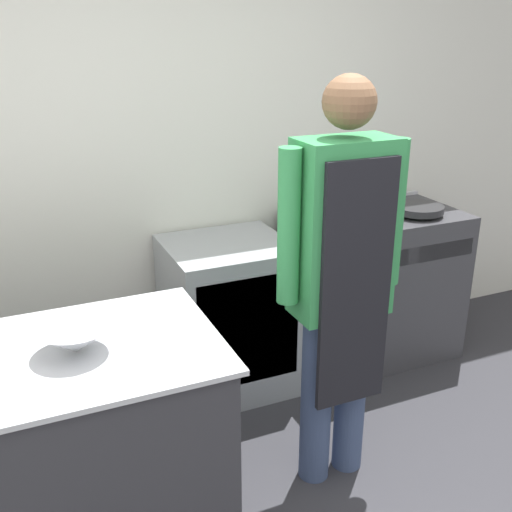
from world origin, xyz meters
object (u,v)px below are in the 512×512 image
object	(u,v)px
stock_pot	(336,189)
saute_pan	(418,208)
person_cook	(341,270)
stove	(372,285)
fridge_unit	(229,316)
mixing_bowl	(75,339)

from	to	relation	value
stock_pot	saute_pan	size ratio (longest dim) A/B	0.88
person_cook	saute_pan	world-z (taller)	person_cook
stove	fridge_unit	xyz separation A→B (m)	(-0.95, 0.02, -0.03)
stove	mixing_bowl	xyz separation A→B (m)	(-1.88, -0.89, 0.48)
person_cook	saute_pan	xyz separation A→B (m)	(1.00, 0.77, -0.05)
stock_pot	person_cook	bearing A→B (deg)	-119.64
fridge_unit	stock_pot	xyz separation A→B (m)	(0.72, 0.08, 0.65)
fridge_unit	stock_pot	distance (m)	0.98
person_cook	stove	bearing A→B (deg)	47.89
person_cook	stock_pot	bearing A→B (deg)	60.36
stove	stock_pot	distance (m)	0.67
stove	person_cook	bearing A→B (deg)	-132.11
fridge_unit	person_cook	bearing A→B (deg)	-79.70
stove	mixing_bowl	distance (m)	2.13
fridge_unit	saute_pan	distance (m)	1.28
stock_pot	saute_pan	bearing A→B (deg)	-26.28
stock_pot	saute_pan	distance (m)	0.50
stove	person_cook	xyz separation A→B (m)	(-0.79, -0.88, 0.56)
mixing_bowl	saute_pan	size ratio (longest dim) A/B	0.88
fridge_unit	saute_pan	bearing A→B (deg)	-6.44
person_cook	stock_pot	world-z (taller)	person_cook
person_cook	mixing_bowl	world-z (taller)	person_cook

